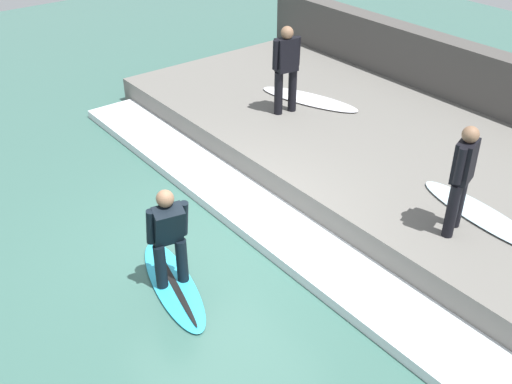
{
  "coord_description": "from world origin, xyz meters",
  "views": [
    {
      "loc": [
        -3.78,
        -5.57,
        5.17
      ],
      "look_at": [
        0.58,
        0.0,
        0.7
      ],
      "focal_mm": 42.0,
      "sensor_mm": 36.0,
      "label": 1
    }
  ],
  "objects_px": {
    "surfer_waiting_near": "(286,65)",
    "surfboard_waiting_near": "(309,99)",
    "surfer_waiting_far": "(462,175)",
    "surfboard_waiting_far": "(482,215)",
    "surfer_riding": "(168,234)",
    "surfboard_riding": "(173,284)"
  },
  "relations": [
    {
      "from": "surfer_waiting_near",
      "to": "surfboard_waiting_near",
      "type": "xyz_separation_m",
      "value": [
        0.7,
        0.11,
        -0.87
      ]
    },
    {
      "from": "surfer_waiting_near",
      "to": "surfer_waiting_far",
      "type": "height_order",
      "value": "surfer_waiting_near"
    },
    {
      "from": "surfer_riding",
      "to": "surfboard_waiting_near",
      "type": "relative_size",
      "value": 0.66
    },
    {
      "from": "surfboard_waiting_near",
      "to": "surfer_waiting_far",
      "type": "xyz_separation_m",
      "value": [
        -1.39,
        -4.3,
        0.82
      ]
    },
    {
      "from": "surfboard_waiting_far",
      "to": "surfboard_riding",
      "type": "bearing_deg",
      "value": 153.26
    },
    {
      "from": "surfer_waiting_near",
      "to": "surfboard_riding",
      "type": "bearing_deg",
      "value": -148.76
    },
    {
      "from": "surfer_riding",
      "to": "surfboard_waiting_far",
      "type": "height_order",
      "value": "surfer_riding"
    },
    {
      "from": "surfer_riding",
      "to": "surfer_waiting_near",
      "type": "height_order",
      "value": "surfer_waiting_near"
    },
    {
      "from": "surfboard_waiting_near",
      "to": "surfer_waiting_far",
      "type": "distance_m",
      "value": 4.59
    },
    {
      "from": "surfer_riding",
      "to": "surfer_waiting_near",
      "type": "bearing_deg",
      "value": 31.24
    },
    {
      "from": "surfer_riding",
      "to": "surfboard_waiting_far",
      "type": "bearing_deg",
      "value": -26.74
    },
    {
      "from": "surfer_riding",
      "to": "surfer_waiting_far",
      "type": "relative_size",
      "value": 0.92
    },
    {
      "from": "surfer_waiting_far",
      "to": "surfboard_waiting_far",
      "type": "xyz_separation_m",
      "value": [
        0.6,
        -0.08,
        -0.82
      ]
    },
    {
      "from": "surfboard_riding",
      "to": "surfboard_waiting_near",
      "type": "xyz_separation_m",
      "value": [
        4.59,
        2.47,
        0.51
      ]
    },
    {
      "from": "surfboard_riding",
      "to": "surfer_waiting_far",
      "type": "relative_size",
      "value": 1.32
    },
    {
      "from": "surfer_waiting_far",
      "to": "surfboard_waiting_far",
      "type": "bearing_deg",
      "value": -7.58
    },
    {
      "from": "surfboard_riding",
      "to": "surfboard_waiting_near",
      "type": "distance_m",
      "value": 5.23
    },
    {
      "from": "surfer_riding",
      "to": "surfboard_waiting_far",
      "type": "relative_size",
      "value": 0.66
    },
    {
      "from": "surfboard_waiting_near",
      "to": "surfboard_waiting_far",
      "type": "relative_size",
      "value": 1.01
    },
    {
      "from": "surfer_waiting_near",
      "to": "surfboard_waiting_far",
      "type": "distance_m",
      "value": 4.36
    },
    {
      "from": "surfer_riding",
      "to": "surfer_waiting_far",
      "type": "bearing_deg",
      "value": -29.83
    },
    {
      "from": "surfboard_waiting_near",
      "to": "surfboard_riding",
      "type": "bearing_deg",
      "value": -151.74
    }
  ]
}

